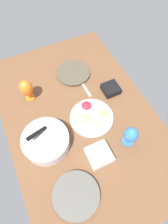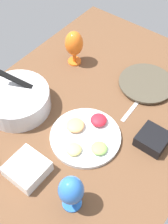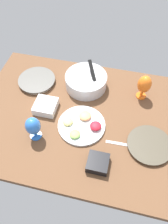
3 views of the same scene
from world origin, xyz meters
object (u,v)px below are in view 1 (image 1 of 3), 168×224
dinner_plate_right (73,73)px  hurricane_glass_blue (131,135)px  mixing_bowl (46,141)px  fruit_platter (91,117)px  square_bowl_white (99,155)px  hurricane_glass_orange (26,89)px  square_bowl_black (111,89)px  dinner_plate_left (76,195)px

dinner_plate_right → hurricane_glass_blue: bearing=-172.5°
dinner_plate_right → hurricane_glass_blue: hurricane_glass_blue is taller
mixing_bowl → fruit_platter: size_ratio=0.98×
dinner_plate_right → fruit_platter: 43.77cm
square_bowl_white → hurricane_glass_orange: bearing=23.0°
fruit_platter → hurricane_glass_orange: hurricane_glass_orange is taller
mixing_bowl → square_bowl_white: bearing=-128.7°
hurricane_glass_orange → fruit_platter: bearing=-135.5°
fruit_platter → square_bowl_black: 28.50cm
dinner_plate_right → hurricane_glass_orange: hurricane_glass_orange is taller
hurricane_glass_orange → dinner_plate_left: bearing=-177.2°
mixing_bowl → fruit_platter: (5.53, -35.38, -3.97)cm
square_bowl_black → mixing_bowl: bearing=109.2°
hurricane_glass_blue → square_bowl_white: 23.27cm
fruit_platter → dinner_plate_left: bearing=144.1°
square_bowl_black → square_bowl_white: size_ratio=0.84×
hurricane_glass_blue → hurricane_glass_orange: bearing=38.2°
dinner_plate_left → hurricane_glass_blue: 48.40cm
dinner_plate_left → square_bowl_black: (57.76, -54.89, 1.41)cm
square_bowl_black → dinner_plate_left: bearing=136.5°
fruit_platter → square_bowl_white: size_ratio=2.11×
mixing_bowl → square_bowl_white: (-21.94, -27.34, -2.29)cm
dinner_plate_left → square_bowl_white: size_ratio=1.90×
fruit_platter → mixing_bowl: bearing=98.9°
dinner_plate_right → square_bowl_black: (-28.34, -19.40, 1.76)cm
dinner_plate_left → hurricane_glass_orange: hurricane_glass_orange is taller
mixing_bowl → hurricane_glass_orange: hurricane_glass_orange is taller
mixing_bowl → square_bowl_black: bearing=-70.8°
square_bowl_black → square_bowl_white: (-42.64, 32.12, 0.21)cm
dinner_plate_left → square_bowl_white: 27.38cm
hurricane_glass_blue → square_bowl_black: bearing=-13.6°
dinner_plate_left → square_bowl_white: (15.12, -22.76, 1.62)cm
dinner_plate_left → hurricane_glass_orange: bearing=2.8°
dinner_plate_right → square_bowl_black: square_bowl_black is taller
dinner_plate_right → dinner_plate_left: bearing=157.6°
dinner_plate_left → hurricane_glass_orange: (77.83, 3.84, 10.29)cm
mixing_bowl → hurricane_glass_orange: bearing=-1.0°
mixing_bowl → dinner_plate_left: bearing=-173.0°
dinner_plate_left → mixing_bowl: size_ratio=0.92×
square_bowl_white → dinner_plate_left: bearing=123.6°
hurricane_glass_orange → square_bowl_white: 68.67cm
hurricane_glass_orange → hurricane_glass_blue: 78.66cm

